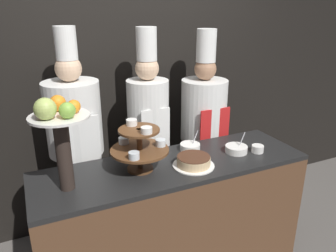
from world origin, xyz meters
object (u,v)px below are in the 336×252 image
chef_left (76,142)px  chef_center_right (203,126)px  cup_white (258,149)px  serving_bowl_near (236,149)px  tiered_stand (139,145)px  serving_bowl_far (190,147)px  chef_center_left (148,130)px  cake_round (194,161)px  fruit_pedestal (59,127)px

chef_left → chef_center_right: bearing=-0.0°
cup_white → serving_bowl_near: 0.16m
tiered_stand → cup_white: 0.93m
cup_white → chef_center_right: size_ratio=0.05×
serving_bowl_far → chef_center_left: 0.43m
cake_round → serving_bowl_far: size_ratio=1.89×
tiered_stand → cup_white: tiered_stand is taller
serving_bowl_far → chef_center_left: size_ratio=0.08×
cup_white → chef_center_right: (-0.10, 0.64, -0.01)m
tiered_stand → chef_left: bearing=122.0°
cup_white → serving_bowl_far: size_ratio=0.59×
fruit_pedestal → chef_left: bearing=74.2°
chef_left → chef_center_left: bearing=0.0°
cake_round → cup_white: cake_round is taller
cake_round → serving_bowl_far: 0.27m
chef_left → chef_center_left: chef_left is taller
cake_round → chef_left: 0.94m
cake_round → chef_center_right: 0.78m
tiered_stand → serving_bowl_far: size_ratio=2.54×
chef_left → chef_center_left: 0.60m
fruit_pedestal → cake_round: (0.85, -0.06, -0.37)m
tiered_stand → cake_round: bearing=-16.2°
serving_bowl_far → chef_left: size_ratio=0.08×
serving_bowl_far → serving_bowl_near: bearing=-32.1°
chef_left → chef_center_right: size_ratio=1.03×
cake_round → serving_bowl_near: serving_bowl_near is taller
chef_center_left → chef_center_right: bearing=-0.0°
serving_bowl_near → cake_round: bearing=-170.8°
tiered_stand → serving_bowl_near: 0.78m
cup_white → cake_round: bearing=180.0°
fruit_pedestal → serving_bowl_far: 1.05m
cake_round → serving_bowl_near: size_ratio=1.74×
tiered_stand → cup_white: bearing=-6.5°
serving_bowl_far → chef_center_left: bearing=116.8°
cake_round → serving_bowl_near: bearing=9.2°
tiered_stand → serving_bowl_near: bearing=-2.9°
tiered_stand → serving_bowl_near: size_ratio=2.33×
tiered_stand → chef_left: chef_left is taller
tiered_stand → fruit_pedestal: fruit_pedestal is taller
serving_bowl_far → chef_center_right: chef_center_right is taller
cup_white → chef_left: bearing=152.9°
serving_bowl_near → chef_center_right: bearing=85.6°
serving_bowl_far → cup_white: bearing=-29.5°
cup_white → fruit_pedestal: bearing=177.7°
cake_round → chef_left: (-0.69, 0.64, 0.03)m
fruit_pedestal → serving_bowl_near: bearing=0.4°
tiered_stand → chef_center_right: (0.81, 0.53, -0.17)m
fruit_pedestal → chef_left: (0.16, 0.58, -0.34)m
serving_bowl_near → chef_center_left: size_ratio=0.09×
cake_round → chef_center_right: bearing=54.7°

